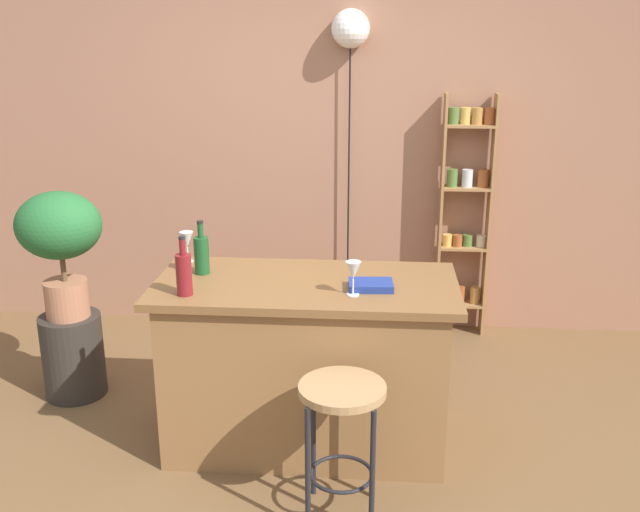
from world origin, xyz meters
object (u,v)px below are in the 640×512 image
Objects in this scene: bar_stool at (342,418)px; wine_glass_left at (187,240)px; potted_plant at (60,236)px; pendant_globe_light at (350,32)px; plant_stool at (73,355)px; bottle_olive_oil at (184,273)px; cookbook at (371,285)px; wine_glass_center at (353,271)px; bottle_soda_blue at (202,254)px; spice_shelf at (465,212)px.

bar_stool is 1.33m from wine_glass_left.
pendant_globe_light reaches higher than potted_plant.
wine_glass_left is at bearing -122.35° from pendant_globe_light.
pendant_globe_light is (1.55, 1.14, 1.80)m from plant_stool.
cookbook is (0.86, 0.15, -0.09)m from bottle_olive_oil.
pendant_globe_light is at bearing 68.52° from bottle_olive_oil.
wine_glass_center is 2.00m from pendant_globe_light.
pendant_globe_light reaches higher than cookbook.
bottle_olive_oil is at bearing -35.54° from plant_stool.
bottle_soda_blue is at bearing 162.01° from wine_glass_center.
wine_glass_center is 0.16m from cookbook.
wine_glass_center is (-0.70, -1.67, 0.12)m from spice_shelf.
bottle_olive_oil is (-0.01, -0.31, 0.00)m from bottle_soda_blue.
wine_glass_left is at bearing 135.27° from bar_stool.
spice_shelf is 2.67m from plant_stool.
plant_stool is 0.72m from potted_plant.
bottle_olive_oil is at bearing -35.54° from potted_plant.
bar_stool is 1.13m from bottle_soda_blue.
pendant_globe_light is at bearing 177.69° from spice_shelf.
bottle_soda_blue is (0.87, -0.31, 0.74)m from plant_stool.
bottle_olive_oil is 0.50m from wine_glass_left.
spice_shelf is 2.05m from bottle_soda_blue.
wine_glass_left reaches higher than plant_stool.
spice_shelf is at bearing 43.88° from bottle_soda_blue.
plant_stool is at bearing 148.64° from bar_stool.
potted_plant is (0.00, 0.00, 0.72)m from plant_stool.
pendant_globe_light reaches higher than wine_glass_center.
pendant_globe_light is at bearing 93.08° from wine_glass_center.
bar_stool is at bearing -31.36° from potted_plant.
spice_shelf is at bearing 67.18° from wine_glass_center.
potted_plant reaches higher than bottle_olive_oil.
pendant_globe_light is at bearing 64.84° from bottle_soda_blue.
plant_stool is 1.90m from cookbook.
bottle_soda_blue is at bearing -136.12° from spice_shelf.
bottle_soda_blue is 1.68× the size of wine_glass_center.
bottle_olive_oil reaches higher than plant_stool.
spice_shelf is 3.38× the size of plant_stool.
bottle_soda_blue is at bearing 137.76° from bar_stool.
potted_plant is at bearing 161.20° from wine_glass_center.
wine_glass_left is 0.78× the size of cookbook.
pendant_globe_light reaches higher than bottle_soda_blue.
potted_plant is at bearing 148.64° from bar_stool.
pendant_globe_light reaches higher than plant_stool.
potted_plant reaches higher than bottle_soda_blue.
spice_shelf is 10.15× the size of wine_glass_left.
wine_glass_left is at bearing 157.31° from cookbook.
potted_plant is 4.45× the size of wine_glass_left.
wine_glass_left is (0.75, -0.13, 0.03)m from potted_plant.
wine_glass_left reaches higher than bar_stool.
cookbook is at bearing 48.44° from wine_glass_center.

